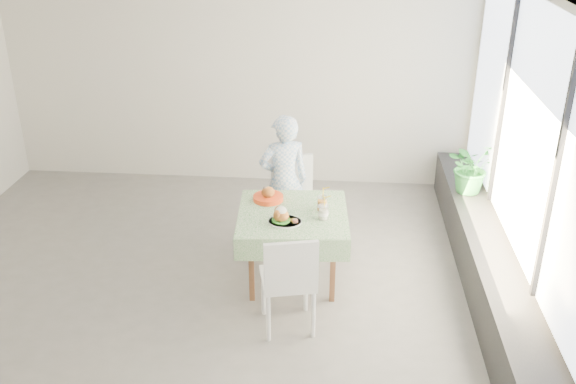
# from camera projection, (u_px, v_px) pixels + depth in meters

# --- Properties ---
(floor) EXTENTS (6.00, 6.00, 0.00)m
(floor) POSITION_uv_depth(u_px,v_px,m) (203.00, 276.00, 6.51)
(floor) COLOR #64615E
(floor) RESTS_ON ground
(wall_back) EXTENTS (6.00, 0.02, 2.80)m
(wall_back) POSITION_uv_depth(u_px,v_px,m) (237.00, 77.00, 8.18)
(wall_back) COLOR silver
(wall_back) RESTS_ON ground
(wall_front) EXTENTS (6.00, 0.02, 2.80)m
(wall_front) POSITION_uv_depth(u_px,v_px,m) (100.00, 305.00, 3.67)
(wall_front) COLOR silver
(wall_front) RESTS_ON ground
(wall_right) EXTENTS (0.02, 5.00, 2.80)m
(wall_right) POSITION_uv_depth(u_px,v_px,m) (527.00, 158.00, 5.69)
(wall_right) COLOR silver
(wall_right) RESTS_ON ground
(window_pane) EXTENTS (0.01, 4.80, 2.18)m
(window_pane) POSITION_uv_depth(u_px,v_px,m) (528.00, 131.00, 5.58)
(window_pane) COLOR #D1E0F9
(window_pane) RESTS_ON ground
(window_ledge) EXTENTS (0.40, 4.80, 0.50)m
(window_ledge) POSITION_uv_depth(u_px,v_px,m) (487.00, 268.00, 6.19)
(window_ledge) COLOR black
(window_ledge) RESTS_ON ground
(cafe_table) EXTENTS (1.11, 1.11, 0.74)m
(cafe_table) POSITION_uv_depth(u_px,v_px,m) (293.00, 238.00, 6.29)
(cafe_table) COLOR brown
(cafe_table) RESTS_ON ground
(chair_far) EXTENTS (0.55, 0.55, 0.97)m
(chair_far) POSITION_uv_depth(u_px,v_px,m) (294.00, 218.00, 7.02)
(chair_far) COLOR white
(chair_far) RESTS_ON ground
(chair_near) EXTENTS (0.55, 0.55, 0.97)m
(chair_near) POSITION_uv_depth(u_px,v_px,m) (288.00, 298.00, 5.64)
(chair_near) COLOR white
(chair_near) RESTS_ON ground
(diner) EXTENTS (0.63, 0.51, 1.48)m
(diner) POSITION_uv_depth(u_px,v_px,m) (284.00, 181.00, 6.85)
(diner) COLOR #87AFD9
(diner) RESTS_ON ground
(main_dish) EXTENTS (0.32, 0.32, 0.16)m
(main_dish) POSITION_uv_depth(u_px,v_px,m) (283.00, 218.00, 5.96)
(main_dish) COLOR white
(main_dish) RESTS_ON cafe_table
(juice_cup_orange) EXTENTS (0.10, 0.10, 0.29)m
(juice_cup_orange) POSITION_uv_depth(u_px,v_px,m) (322.00, 204.00, 6.18)
(juice_cup_orange) COLOR white
(juice_cup_orange) RESTS_ON cafe_table
(juice_cup_lemonade) EXTENTS (0.10, 0.10, 0.28)m
(juice_cup_lemonade) POSITION_uv_depth(u_px,v_px,m) (323.00, 213.00, 6.03)
(juice_cup_lemonade) COLOR white
(juice_cup_lemonade) RESTS_ON cafe_table
(second_dish) EXTENTS (0.30, 0.30, 0.14)m
(second_dish) POSITION_uv_depth(u_px,v_px,m) (268.00, 196.00, 6.40)
(second_dish) COLOR red
(second_dish) RESTS_ON cafe_table
(potted_plant) EXTENTS (0.71, 0.69, 0.60)m
(potted_plant) POSITION_uv_depth(u_px,v_px,m) (471.00, 166.00, 7.07)
(potted_plant) COLOR #2B8337
(potted_plant) RESTS_ON window_ledge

